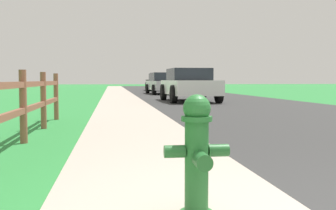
# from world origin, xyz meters

# --- Properties ---
(ground_plane) EXTENTS (120.00, 120.00, 0.00)m
(ground_plane) POSITION_xyz_m (0.00, 25.00, 0.00)
(ground_plane) COLOR #2E883D
(road_asphalt) EXTENTS (7.00, 66.00, 0.01)m
(road_asphalt) POSITION_xyz_m (3.50, 27.00, 0.00)
(road_asphalt) COLOR #343434
(road_asphalt) RESTS_ON ground
(curb_concrete) EXTENTS (6.00, 66.00, 0.01)m
(curb_concrete) POSITION_xyz_m (-3.00, 27.00, 0.00)
(curb_concrete) COLOR #BBAA9B
(curb_concrete) RESTS_ON ground
(grass_verge) EXTENTS (5.00, 66.00, 0.00)m
(grass_verge) POSITION_xyz_m (-4.50, 27.00, 0.01)
(grass_verge) COLOR #2E883D
(grass_verge) RESTS_ON ground
(fire_hydrant) EXTENTS (0.47, 0.38, 0.87)m
(fire_hydrant) POSITION_xyz_m (-0.87, 0.58, 0.46)
(fire_hydrant) COLOR #287233
(fire_hydrant) RESTS_ON ground
(rail_fence) EXTENTS (0.11, 9.24, 1.12)m
(rail_fence) POSITION_xyz_m (-2.79, 3.21, 0.64)
(rail_fence) COLOR brown
(rail_fence) RESTS_ON ground
(parked_suv_white) EXTENTS (2.24, 4.48, 1.48)m
(parked_suv_white) POSITION_xyz_m (2.00, 15.56, 0.76)
(parked_suv_white) COLOR white
(parked_suv_white) RESTS_ON ground
(parked_car_silver) EXTENTS (2.28, 4.85, 1.46)m
(parked_car_silver) POSITION_xyz_m (2.12, 25.14, 0.72)
(parked_car_silver) COLOR #B7BABF
(parked_car_silver) RESTS_ON ground
(parked_car_black) EXTENTS (2.24, 4.53, 1.54)m
(parked_car_black) POSITION_xyz_m (2.79, 33.59, 0.77)
(parked_car_black) COLOR black
(parked_car_black) RESTS_ON ground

